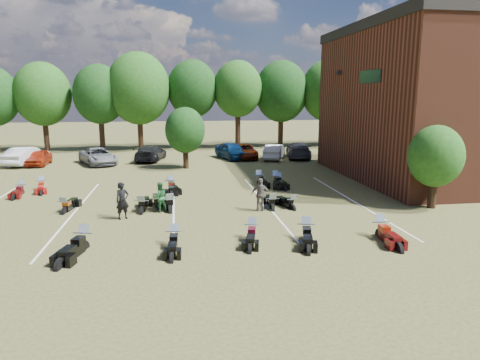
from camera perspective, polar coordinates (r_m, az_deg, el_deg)
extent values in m
plane|color=brown|center=(20.22, -0.27, -5.59)|extent=(160.00, 160.00, 0.00)
imported|color=maroon|center=(40.04, -25.26, 2.70)|extent=(1.64, 3.87, 1.30)
imported|color=silver|center=(40.68, -26.56, 2.90)|extent=(2.78, 5.02, 1.57)
imported|color=gray|center=(38.75, -18.40, 3.03)|extent=(4.19, 5.56, 1.40)
imported|color=black|center=(39.63, -11.84, 3.56)|extent=(2.99, 5.23, 1.43)
imported|color=navy|center=(39.96, -1.12, 3.95)|extent=(3.12, 4.90, 1.55)
imported|color=#A8A7A3|center=(39.74, 4.61, 3.78)|extent=(2.97, 4.59, 1.43)
imported|color=#4E1404|center=(40.20, 0.55, 3.84)|extent=(2.44, 4.93, 1.34)
imported|color=#37373C|center=(40.87, 7.79, 3.97)|extent=(3.08, 5.49, 1.50)
imported|color=black|center=(21.20, -15.41, -2.69)|extent=(0.78, 0.70, 1.80)
imported|color=#235F2D|center=(22.08, -10.66, -2.25)|extent=(0.91, 0.81, 1.55)
imported|color=#564F4A|center=(21.91, 2.79, -1.96)|extent=(1.08, 0.71, 1.71)
cube|color=black|center=(33.48, 13.04, 13.78)|extent=(0.30, 0.40, 0.30)
cube|color=black|center=(28.92, 16.95, 13.04)|extent=(0.06, 3.00, 0.80)
cylinder|color=black|center=(50.06, -24.04, 5.92)|extent=(0.58, 0.58, 4.08)
ellipsoid|color=#1E4C19|center=(49.92, -24.44, 10.82)|extent=(6.00, 6.00, 6.90)
cylinder|color=black|center=(48.99, -18.36, 6.22)|extent=(0.57, 0.58, 4.08)
ellipsoid|color=#1E4C19|center=(48.84, -18.68, 11.24)|extent=(6.00, 6.00, 6.90)
cylinder|color=black|center=(48.40, -12.49, 6.47)|extent=(0.57, 0.58, 4.08)
ellipsoid|color=#1E4C19|center=(48.25, -12.71, 11.55)|extent=(6.00, 6.00, 6.90)
cylinder|color=black|center=(48.33, -6.53, 6.66)|extent=(0.58, 0.58, 4.08)
ellipsoid|color=#1E4C19|center=(48.18, -6.64, 11.75)|extent=(6.00, 6.00, 6.90)
cylinder|color=black|center=(48.78, -0.61, 6.77)|extent=(0.57, 0.58, 4.08)
ellipsoid|color=#1E4C19|center=(48.63, -0.62, 11.82)|extent=(6.00, 6.00, 6.90)
cylinder|color=black|center=(49.73, 5.15, 6.81)|extent=(0.57, 0.58, 4.08)
ellipsoid|color=#1E4C19|center=(49.58, 5.24, 11.76)|extent=(6.00, 6.00, 6.90)
cylinder|color=black|center=(51.15, 10.63, 6.79)|extent=(0.57, 0.58, 4.08)
ellipsoid|color=#1E4C19|center=(51.00, 10.81, 11.60)|extent=(6.00, 6.00, 6.90)
cylinder|color=black|center=(53.00, 15.78, 6.71)|extent=(0.58, 0.58, 4.08)
ellipsoid|color=#1E4C19|center=(52.87, 16.03, 11.35)|extent=(6.00, 6.00, 6.90)
cylinder|color=black|center=(55.25, 20.54, 6.59)|extent=(0.58, 0.58, 4.08)
ellipsoid|color=#1E4C19|center=(55.12, 20.85, 11.03)|extent=(6.00, 6.00, 6.90)
cylinder|color=black|center=(24.67, 24.27, -1.46)|extent=(0.24, 0.24, 1.71)
sphere|color=#1E4C19|center=(24.35, 24.63, 2.92)|extent=(2.80, 2.80, 2.80)
cylinder|color=black|center=(35.00, -7.25, 3.10)|extent=(0.24, 0.24, 1.90)
sphere|color=#1E4C19|center=(34.77, -7.33, 6.61)|extent=(3.20, 3.20, 3.20)
cube|color=silver|center=(23.49, -21.15, -3.96)|extent=(0.10, 14.00, 0.01)
cube|color=silver|center=(22.91, -8.84, -3.69)|extent=(0.10, 14.00, 0.01)
cube|color=silver|center=(23.41, 3.51, -3.25)|extent=(0.10, 14.00, 0.01)
cube|color=silver|center=(24.93, 14.83, -2.71)|extent=(0.10, 14.00, 0.01)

